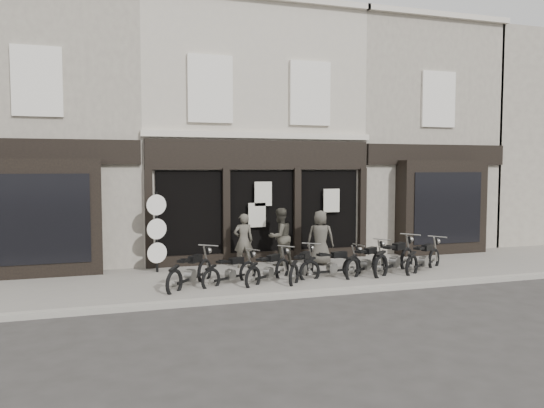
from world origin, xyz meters
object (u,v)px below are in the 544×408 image
object	(u,v)px
motorcycle_1	(231,274)
motorcycle_6	(395,261)
motorcycle_4	(332,267)
motorcycle_5	(366,264)
man_right	(320,238)
man_centre	(280,237)
motorcycle_3	(302,269)
man_left	(243,241)
motorcycle_0	(191,274)
motorcycle_2	(269,271)
advert_sign_post	(157,235)
motorcycle_7	(424,260)

from	to	relation	value
motorcycle_1	motorcycle_6	bearing A→B (deg)	-30.83
motorcycle_4	motorcycle_5	world-z (taller)	motorcycle_5
motorcycle_4	motorcycle_5	xyz separation A→B (m)	(1.06, 0.08, 0.02)
man_right	motorcycle_4	bearing A→B (deg)	99.57
motorcycle_1	man_centre	xyz separation A→B (m)	(1.98, 1.95, 0.63)
motorcycle_3	man_left	bearing A→B (deg)	66.01
motorcycle_1	man_right	bearing A→B (deg)	-2.90
motorcycle_6	man_right	distance (m)	2.35
motorcycle_5	motorcycle_0	bearing A→B (deg)	147.06
motorcycle_1	motorcycle_2	xyz separation A→B (m)	(0.99, -0.10, 0.02)
motorcycle_5	man_right	xyz separation A→B (m)	(-0.67, 1.66, 0.55)
motorcycle_2	motorcycle_4	size ratio (longest dim) A/B	0.84
motorcycle_1	motorcycle_6	xyz separation A→B (m)	(4.72, -0.05, 0.08)
motorcycle_2	advert_sign_post	world-z (taller)	advert_sign_post
motorcycle_0	motorcycle_1	bearing A→B (deg)	-50.21
advert_sign_post	man_left	bearing A→B (deg)	-18.26
motorcycle_7	motorcycle_4	bearing A→B (deg)	148.93
motorcycle_7	man_left	bearing A→B (deg)	125.59
motorcycle_3	motorcycle_4	size ratio (longest dim) A/B	0.86
man_left	advert_sign_post	world-z (taller)	advert_sign_post
motorcycle_1	motorcycle_3	size ratio (longest dim) A/B	1.00
motorcycle_5	motorcycle_2	bearing A→B (deg)	148.70
motorcycle_1	motorcycle_2	size ratio (longest dim) A/B	1.02
motorcycle_6	motorcycle_2	bearing A→B (deg)	147.65
motorcycle_2	motorcycle_5	xyz separation A→B (m)	(2.86, 0.07, 0.02)
motorcycle_0	motorcycle_3	size ratio (longest dim) A/B	1.05
motorcycle_4	man_right	distance (m)	1.88
motorcycle_1	motorcycle_3	distance (m)	1.92
motorcycle_0	motorcycle_3	world-z (taller)	motorcycle_0
motorcycle_4	man_centre	world-z (taller)	man_centre
motorcycle_2	man_centre	xyz separation A→B (m)	(1.00, 2.04, 0.61)
motorcycle_6	motorcycle_4	bearing A→B (deg)	148.64
motorcycle_0	motorcycle_2	size ratio (longest dim) A/B	1.08
motorcycle_2	man_centre	world-z (taller)	man_centre
motorcycle_4	advert_sign_post	world-z (taller)	advert_sign_post
motorcycle_4	motorcycle_7	bearing A→B (deg)	-8.12
motorcycle_5	motorcycle_4	bearing A→B (deg)	151.76
motorcycle_7	motorcycle_0	bearing A→B (deg)	147.72
advert_sign_post	motorcycle_2	bearing A→B (deg)	-55.52
motorcycle_0	motorcycle_7	bearing A→B (deg)	-51.21
man_centre	motorcycle_4	bearing A→B (deg)	88.52
motorcycle_2	man_right	world-z (taller)	man_right
motorcycle_4	man_right	world-z (taller)	man_right
man_right	advert_sign_post	size ratio (longest dim) A/B	0.69
motorcycle_7	man_right	world-z (taller)	man_right
motorcycle_3	man_left	size ratio (longest dim) A/B	1.07
man_left	man_right	world-z (taller)	man_right
motorcycle_6	man_centre	distance (m)	3.43
motorcycle_0	man_right	size ratio (longest dim) A/B	1.08
motorcycle_3	motorcycle_4	xyz separation A→B (m)	(0.86, -0.01, -0.00)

